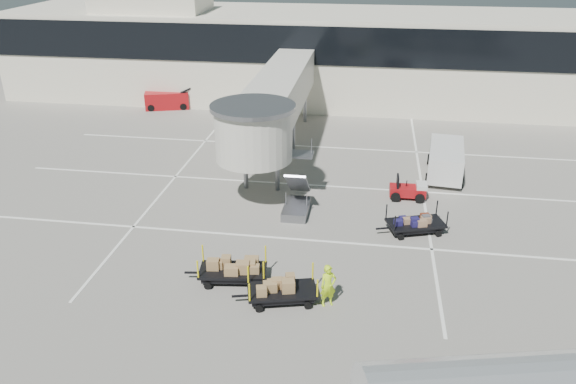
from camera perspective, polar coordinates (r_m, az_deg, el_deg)
name	(u,v)px	position (r m, az deg, el deg)	size (l,w,h in m)	color
ground	(310,261)	(27.85, 2.28, -6.99)	(140.00, 140.00, 0.00)	gray
lane_markings	(317,183)	(36.12, 2.93, 0.90)	(40.00, 30.00, 0.02)	white
terminal	(344,55)	(54.55, 5.69, 13.67)	(64.00, 12.11, 15.20)	beige
jet_bridge	(273,104)	(37.80, -1.51, 8.95)	(5.70, 20.40, 6.03)	beige
baggage_tug	(408,190)	(34.63, 12.14, 0.16)	(2.21, 1.42, 1.43)	maroon
suitcase_cart	(415,223)	(30.83, 12.78, -3.13)	(3.76, 2.37, 1.45)	black
box_cart_near	(279,291)	(24.72, -0.87, -9.99)	(3.77, 2.21, 1.45)	black
box_cart_far	(231,270)	(26.20, -5.85, -7.86)	(3.86, 1.90, 1.48)	black
ground_worker	(328,286)	(24.37, 4.10, -9.47)	(0.72, 0.47, 1.97)	#B3E017
minivan	(446,158)	(38.39, 15.74, 3.37)	(2.78, 5.45, 1.99)	silver
belt_loader	(168,100)	(52.79, -12.14, 9.12)	(4.42, 2.70, 2.00)	maroon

